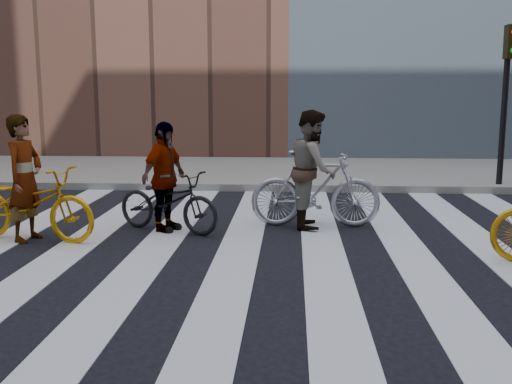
# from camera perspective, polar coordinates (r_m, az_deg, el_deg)

# --- Properties ---
(ground) EXTENTS (100.00, 100.00, 0.00)m
(ground) POSITION_cam_1_polar(r_m,az_deg,el_deg) (7.39, 2.33, -6.60)
(ground) COLOR black
(ground) RESTS_ON ground
(sidewalk_far) EXTENTS (100.00, 5.00, 0.15)m
(sidewalk_far) POSITION_cam_1_polar(r_m,az_deg,el_deg) (14.73, 2.96, 1.92)
(sidewalk_far) COLOR gray
(sidewalk_far) RESTS_ON ground
(zebra_crosswalk) EXTENTS (8.25, 10.00, 0.01)m
(zebra_crosswalk) POSITION_cam_1_polar(r_m,az_deg,el_deg) (7.39, 2.33, -6.55)
(zebra_crosswalk) COLOR silver
(zebra_crosswalk) RESTS_ON ground
(traffic_signal) EXTENTS (0.22, 0.42, 3.33)m
(traffic_signal) POSITION_cam_1_polar(r_m,az_deg,el_deg) (13.12, 22.83, 9.88)
(traffic_signal) COLOR black
(traffic_signal) RESTS_ON ground
(bike_yellow_left) EXTENTS (2.08, 1.07, 1.04)m
(bike_yellow_left) POSITION_cam_1_polar(r_m,az_deg,el_deg) (8.84, -20.73, -1.05)
(bike_yellow_left) COLOR orange
(bike_yellow_left) RESTS_ON ground
(bike_silver_mid) EXTENTS (1.96, 0.56, 1.18)m
(bike_silver_mid) POSITION_cam_1_polar(r_m,az_deg,el_deg) (9.13, 5.69, 0.30)
(bike_silver_mid) COLOR #AFB1B9
(bike_silver_mid) RESTS_ON ground
(bike_dark_rear) EXTENTS (1.82, 1.25, 0.90)m
(bike_dark_rear) POSITION_cam_1_polar(r_m,az_deg,el_deg) (8.90, -8.38, -0.88)
(bike_dark_rear) COLOR black
(bike_dark_rear) RESTS_ON ground
(rider_left) EXTENTS (0.54, 0.71, 1.75)m
(rider_left) POSITION_cam_1_polar(r_m,az_deg,el_deg) (8.80, -21.17, 1.22)
(rider_left) COLOR slate
(rider_left) RESTS_ON ground
(rider_mid) EXTENTS (0.68, 0.87, 1.78)m
(rider_mid) POSITION_cam_1_polar(r_m,az_deg,el_deg) (9.08, 5.41, 2.19)
(rider_mid) COLOR slate
(rider_mid) RESTS_ON ground
(rider_rear) EXTENTS (0.75, 1.03, 1.62)m
(rider_rear) POSITION_cam_1_polar(r_m,az_deg,el_deg) (8.85, -8.75, 1.40)
(rider_rear) COLOR slate
(rider_rear) RESTS_ON ground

